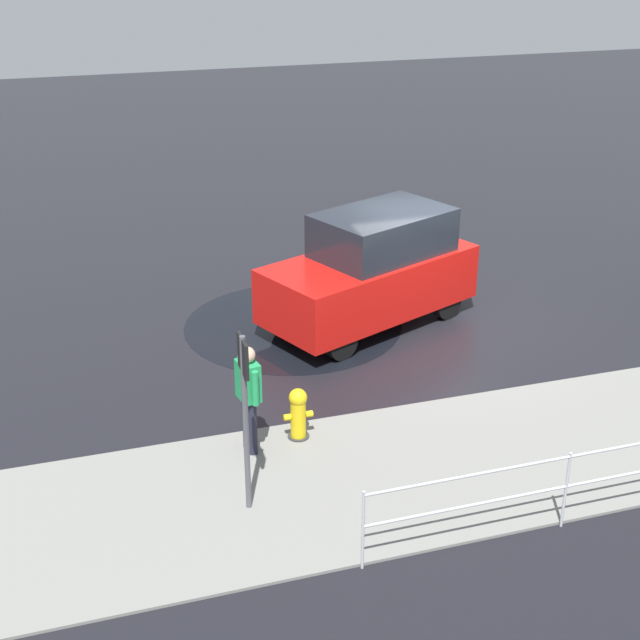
# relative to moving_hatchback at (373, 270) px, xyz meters

# --- Properties ---
(ground_plane) EXTENTS (60.00, 60.00, 0.00)m
(ground_plane) POSITION_rel_moving_hatchback_xyz_m (-1.11, 0.42, -1.03)
(ground_plane) COLOR black
(kerb_strip) EXTENTS (24.00, 3.20, 0.04)m
(kerb_strip) POSITION_rel_moving_hatchback_xyz_m (-1.11, 4.62, -1.01)
(kerb_strip) COLOR slate
(kerb_strip) RESTS_ON ground
(moving_hatchback) EXTENTS (4.25, 3.08, 2.06)m
(moving_hatchback) POSITION_rel_moving_hatchback_xyz_m (0.00, 0.00, 0.00)
(moving_hatchback) COLOR red
(moving_hatchback) RESTS_ON ground
(fire_hydrant) EXTENTS (0.42, 0.31, 0.80)m
(fire_hydrant) POSITION_rel_moving_hatchback_xyz_m (2.36, 3.41, -0.63)
(fire_hydrant) COLOR gold
(fire_hydrant) RESTS_ON ground
(pedestrian) EXTENTS (0.30, 0.56, 1.62)m
(pedestrian) POSITION_rel_moving_hatchback_xyz_m (3.09, 3.54, -0.07)
(pedestrian) COLOR #1E8C4C
(pedestrian) RESTS_ON ground
(sign_post) EXTENTS (0.07, 0.44, 2.40)m
(sign_post) POSITION_rel_moving_hatchback_xyz_m (3.40, 4.79, 0.55)
(sign_post) COLOR #4C4C51
(sign_post) RESTS_ON ground
(puddle_patch) EXTENTS (3.93, 3.93, 0.01)m
(puddle_patch) POSITION_rel_moving_hatchback_xyz_m (1.39, -0.32, -1.02)
(puddle_patch) COLOR black
(puddle_patch) RESTS_ON ground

